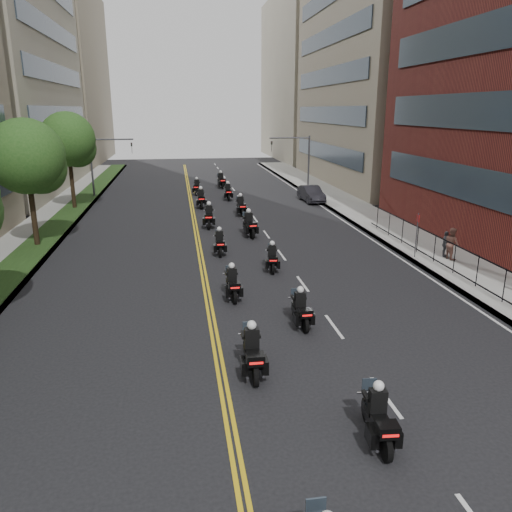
{
  "coord_description": "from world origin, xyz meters",
  "views": [
    {
      "loc": [
        -2.55,
        -7.11,
        8.11
      ],
      "look_at": [
        0.77,
        14.06,
        1.79
      ],
      "focal_mm": 35.0,
      "sensor_mm": 36.0,
      "label": 1
    }
  ],
  "objects_px": {
    "motorcycle_1": "(378,419)",
    "motorcycle_12": "(197,188)",
    "motorcycle_13": "(221,181)",
    "pedestrian_c": "(445,244)",
    "pedestrian_b": "(452,243)",
    "motorcycle_4": "(232,285)",
    "motorcycle_7": "(249,225)",
    "motorcycle_8": "(209,217)",
    "motorcycle_3": "(301,311)",
    "motorcycle_2": "(252,354)",
    "motorcycle_5": "(272,259)",
    "motorcycle_9": "(241,207)",
    "motorcycle_10": "(201,199)",
    "parked_sedan": "(311,194)",
    "motorcycle_6": "(220,243)",
    "motorcycle_11": "(228,193)"
  },
  "relations": [
    {
      "from": "motorcycle_1",
      "to": "motorcycle_12",
      "type": "height_order",
      "value": "motorcycle_12"
    },
    {
      "from": "motorcycle_13",
      "to": "pedestrian_c",
      "type": "bearing_deg",
      "value": -76.75
    },
    {
      "from": "motorcycle_1",
      "to": "motorcycle_13",
      "type": "bearing_deg",
      "value": 94.59
    },
    {
      "from": "pedestrian_b",
      "to": "motorcycle_12",
      "type": "bearing_deg",
      "value": 20.9
    },
    {
      "from": "motorcycle_1",
      "to": "motorcycle_13",
      "type": "xyz_separation_m",
      "value": [
        -0.14,
        42.95,
        0.08
      ]
    },
    {
      "from": "motorcycle_4",
      "to": "motorcycle_7",
      "type": "distance_m",
      "value": 11.32
    },
    {
      "from": "motorcycle_8",
      "to": "motorcycle_3",
      "type": "bearing_deg",
      "value": -76.89
    },
    {
      "from": "motorcycle_2",
      "to": "pedestrian_b",
      "type": "height_order",
      "value": "pedestrian_b"
    },
    {
      "from": "motorcycle_12",
      "to": "pedestrian_b",
      "type": "bearing_deg",
      "value": -55.78
    },
    {
      "from": "motorcycle_2",
      "to": "motorcycle_7",
      "type": "distance_m",
      "value": 17.91
    },
    {
      "from": "motorcycle_5",
      "to": "motorcycle_12",
      "type": "xyz_separation_m",
      "value": [
        -2.86,
        24.89,
        0.06
      ]
    },
    {
      "from": "motorcycle_3",
      "to": "motorcycle_9",
      "type": "xyz_separation_m",
      "value": [
        0.34,
        21.16,
        0.08
      ]
    },
    {
      "from": "motorcycle_10",
      "to": "pedestrian_c",
      "type": "xyz_separation_m",
      "value": [
        12.69,
        -17.47,
        0.16
      ]
    },
    {
      "from": "motorcycle_5",
      "to": "pedestrian_b",
      "type": "relative_size",
      "value": 1.2
    },
    {
      "from": "motorcycle_13",
      "to": "parked_sedan",
      "type": "xyz_separation_m",
      "value": [
        7.39,
        -9.42,
        -0.02
      ]
    },
    {
      "from": "motorcycle_7",
      "to": "motorcycle_5",
      "type": "bearing_deg",
      "value": -95.26
    },
    {
      "from": "motorcycle_6",
      "to": "parked_sedan",
      "type": "distance_m",
      "value": 18.6
    },
    {
      "from": "motorcycle_4",
      "to": "motorcycle_5",
      "type": "bearing_deg",
      "value": 54.41
    },
    {
      "from": "motorcycle_9",
      "to": "parked_sedan",
      "type": "bearing_deg",
      "value": 34.1
    },
    {
      "from": "motorcycle_6",
      "to": "motorcycle_4",
      "type": "bearing_deg",
      "value": -89.03
    },
    {
      "from": "motorcycle_1",
      "to": "pedestrian_b",
      "type": "bearing_deg",
      "value": 59.26
    },
    {
      "from": "motorcycle_2",
      "to": "motorcycle_6",
      "type": "height_order",
      "value": "motorcycle_2"
    },
    {
      "from": "motorcycle_7",
      "to": "motorcycle_10",
      "type": "bearing_deg",
      "value": 97.67
    },
    {
      "from": "motorcycle_3",
      "to": "motorcycle_11",
      "type": "xyz_separation_m",
      "value": [
        0.06,
        28.38,
        0.07
      ]
    },
    {
      "from": "motorcycle_10",
      "to": "parked_sedan",
      "type": "height_order",
      "value": "motorcycle_10"
    },
    {
      "from": "motorcycle_13",
      "to": "motorcycle_5",
      "type": "bearing_deg",
      "value": -96.0
    },
    {
      "from": "motorcycle_1",
      "to": "motorcycle_10",
      "type": "bearing_deg",
      "value": 99.4
    },
    {
      "from": "motorcycle_13",
      "to": "pedestrian_b",
      "type": "relative_size",
      "value": 1.43
    },
    {
      "from": "motorcycle_4",
      "to": "motorcycle_12",
      "type": "distance_m",
      "value": 28.59
    },
    {
      "from": "motorcycle_13",
      "to": "pedestrian_c",
      "type": "xyz_separation_m",
      "value": [
        10.02,
        -28.31,
        0.15
      ]
    },
    {
      "from": "motorcycle_3",
      "to": "pedestrian_c",
      "type": "height_order",
      "value": "pedestrian_c"
    },
    {
      "from": "motorcycle_11",
      "to": "motorcycle_12",
      "type": "distance_m",
      "value": 4.46
    },
    {
      "from": "motorcycle_1",
      "to": "motorcycle_4",
      "type": "distance_m",
      "value": 10.82
    },
    {
      "from": "motorcycle_3",
      "to": "motorcycle_6",
      "type": "height_order",
      "value": "motorcycle_6"
    },
    {
      "from": "motorcycle_6",
      "to": "motorcycle_13",
      "type": "bearing_deg",
      "value": 86.09
    },
    {
      "from": "motorcycle_5",
      "to": "pedestrian_b",
      "type": "xyz_separation_m",
      "value": [
        10.04,
        0.03,
        0.41
      ]
    },
    {
      "from": "motorcycle_3",
      "to": "motorcycle_4",
      "type": "relative_size",
      "value": 0.97
    },
    {
      "from": "motorcycle_6",
      "to": "pedestrian_b",
      "type": "bearing_deg",
      "value": -13.98
    },
    {
      "from": "motorcycle_2",
      "to": "pedestrian_b",
      "type": "relative_size",
      "value": 1.36
    },
    {
      "from": "motorcycle_4",
      "to": "pedestrian_b",
      "type": "bearing_deg",
      "value": 15.01
    },
    {
      "from": "motorcycle_11",
      "to": "motorcycle_10",
      "type": "bearing_deg",
      "value": -126.87
    },
    {
      "from": "motorcycle_1",
      "to": "motorcycle_9",
      "type": "bearing_deg",
      "value": 94.15
    },
    {
      "from": "motorcycle_3",
      "to": "motorcycle_13",
      "type": "height_order",
      "value": "motorcycle_13"
    },
    {
      "from": "motorcycle_8",
      "to": "parked_sedan",
      "type": "distance_m",
      "value": 13.27
    },
    {
      "from": "pedestrian_b",
      "to": "motorcycle_6",
      "type": "bearing_deg",
      "value": 68.14
    },
    {
      "from": "motorcycle_2",
      "to": "motorcycle_12",
      "type": "xyz_separation_m",
      "value": [
        -0.26,
        35.25,
        -0.02
      ]
    },
    {
      "from": "pedestrian_c",
      "to": "parked_sedan",
      "type": "bearing_deg",
      "value": 33.0
    },
    {
      "from": "motorcycle_3",
      "to": "motorcycle_13",
      "type": "distance_m",
      "value": 35.75
    },
    {
      "from": "pedestrian_b",
      "to": "motorcycle_9",
      "type": "bearing_deg",
      "value": 28.52
    },
    {
      "from": "motorcycle_12",
      "to": "motorcycle_13",
      "type": "xyz_separation_m",
      "value": [
        2.74,
        3.84,
        0.06
      ]
    }
  ]
}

